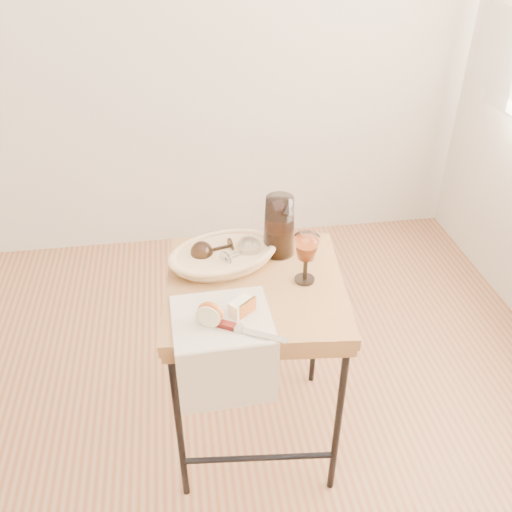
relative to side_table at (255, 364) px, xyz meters
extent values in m
cube|color=brown|center=(-0.37, -0.29, -0.37)|extent=(3.60, 3.60, 0.00)
cube|color=beige|center=(-0.37, 1.51, 0.98)|extent=(3.60, 0.00, 2.70)
cube|color=#F3DEC4|center=(-0.13, -0.17, 0.38)|extent=(0.31, 0.28, 0.01)
ellipsoid|color=#B71200|center=(-0.16, -0.18, 0.42)|extent=(0.09, 0.07, 0.08)
cube|color=#FFEEB5|center=(-0.07, -0.16, 0.40)|extent=(0.08, 0.08, 0.05)
camera|label=1|loc=(-0.22, -1.45, 1.47)|focal=38.84mm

